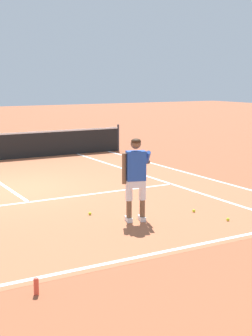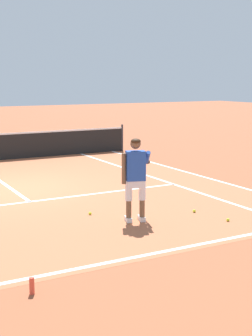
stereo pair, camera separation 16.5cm
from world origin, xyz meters
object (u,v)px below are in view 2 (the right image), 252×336
object	(u,v)px
tennis_player	(136,174)
tennis_ball_mid_court	(90,213)
tennis_ball_near_feet	(194,211)
water_bottle	(32,286)
tennis_ball_by_baseline	(228,220)

from	to	relation	value
tennis_player	tennis_ball_mid_court	world-z (taller)	tennis_player
tennis_ball_near_feet	water_bottle	size ratio (longest dim) A/B	0.28
tennis_player	tennis_ball_by_baseline	world-z (taller)	tennis_player
tennis_player	tennis_ball_by_baseline	distance (m)	2.12
tennis_player	tennis_ball_by_baseline	size ratio (longest dim) A/B	25.95
tennis_ball_near_feet	tennis_ball_by_baseline	distance (m)	0.91
tennis_ball_by_baseline	tennis_ball_mid_court	distance (m)	2.91
tennis_player	tennis_ball_by_baseline	xyz separation A→B (m)	(1.65, -0.94, -0.96)
water_bottle	tennis_ball_by_baseline	bearing A→B (deg)	16.87
water_bottle	tennis_ball_mid_court	bearing A→B (deg)	54.01
tennis_ball_by_baseline	tennis_player	bearing A→B (deg)	150.35
tennis_ball_near_feet	water_bottle	world-z (taller)	water_bottle
tennis_ball_by_baseline	water_bottle	size ratio (longest dim) A/B	0.28
tennis_ball_by_baseline	water_bottle	world-z (taller)	water_bottle
tennis_ball_mid_court	water_bottle	world-z (taller)	water_bottle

